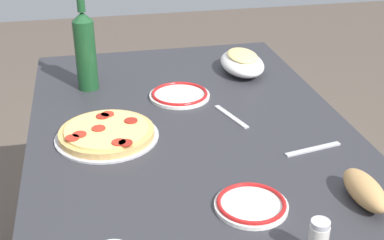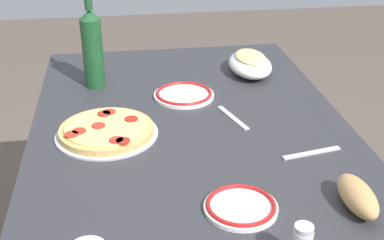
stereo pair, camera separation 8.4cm
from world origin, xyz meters
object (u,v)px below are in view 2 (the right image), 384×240
(dining_table, at_px, (192,162))
(wine_bottle, at_px, (92,47))
(pepperoni_pizza, at_px, (107,131))
(side_plate_far, at_px, (241,206))
(bread_loaf, at_px, (357,196))
(baked_pasta_dish, at_px, (250,63))
(side_plate_near, at_px, (184,94))

(dining_table, height_order, wine_bottle, wine_bottle)
(pepperoni_pizza, height_order, side_plate_far, pepperoni_pizza)
(pepperoni_pizza, distance_m, bread_loaf, 0.70)
(wine_bottle, bearing_deg, pepperoni_pizza, 5.83)
(baked_pasta_dish, bearing_deg, bread_loaf, 2.76)
(baked_pasta_dish, distance_m, bread_loaf, 0.83)
(dining_table, distance_m, side_plate_far, 0.42)
(dining_table, height_order, bread_loaf, bread_loaf)
(wine_bottle, bearing_deg, dining_table, 37.47)
(bread_loaf, bearing_deg, side_plate_far, -96.53)
(baked_pasta_dish, xyz_separation_m, side_plate_near, (0.17, -0.26, -0.03))
(side_plate_far, bearing_deg, wine_bottle, -156.41)
(baked_pasta_dish, relative_size, bread_loaf, 1.48)
(wine_bottle, bearing_deg, side_plate_near, 64.35)
(wine_bottle, xyz_separation_m, side_plate_near, (0.14, 0.29, -0.13))
(wine_bottle, xyz_separation_m, side_plate_far, (0.77, 0.34, -0.13))
(baked_pasta_dish, bearing_deg, side_plate_near, -57.24)
(side_plate_near, bearing_deg, side_plate_far, 4.11)
(pepperoni_pizza, relative_size, side_plate_near, 1.47)
(pepperoni_pizza, relative_size, side_plate_far, 1.74)
(bread_loaf, bearing_deg, dining_table, -143.96)
(pepperoni_pizza, distance_m, side_plate_near, 0.34)
(side_plate_near, relative_size, bread_loaf, 1.23)
(wine_bottle, relative_size, side_plate_far, 2.00)
(side_plate_far, relative_size, bread_loaf, 1.04)
(side_plate_near, distance_m, bread_loaf, 0.73)
(baked_pasta_dish, xyz_separation_m, side_plate_far, (0.80, -0.22, -0.03))
(dining_table, relative_size, bread_loaf, 8.84)
(baked_pasta_dish, bearing_deg, dining_table, -34.16)
(dining_table, relative_size, side_plate_far, 8.52)
(dining_table, height_order, pepperoni_pizza, pepperoni_pizza)
(dining_table, distance_m, bread_loaf, 0.55)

